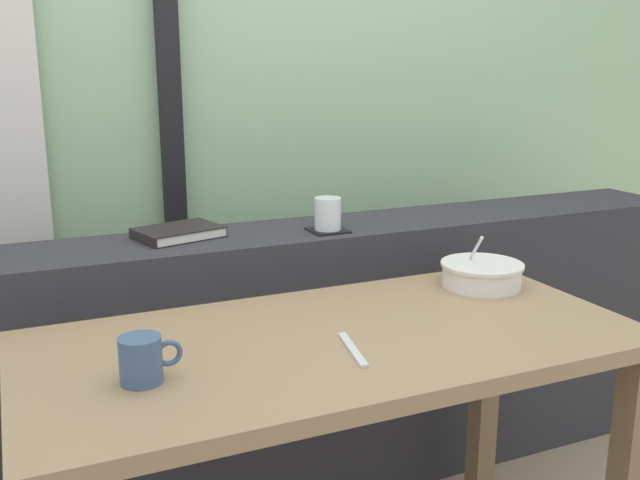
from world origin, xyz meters
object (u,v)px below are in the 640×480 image
object	(u,v)px
fork_utensil	(353,349)
ceramic_mug	(142,360)
coaster_square	(328,230)
juice_glass	(328,215)
closed_book	(178,233)
breakfast_table	(335,385)
soup_bowl	(482,274)

from	to	relation	value
fork_utensil	ceramic_mug	size ratio (longest dim) A/B	1.50
coaster_square	juice_glass	xyz separation A→B (m)	(0.00, -0.00, 0.04)
juice_glass	closed_book	xyz separation A→B (m)	(-0.40, 0.09, -0.03)
breakfast_table	ceramic_mug	distance (m)	0.44
coaster_square	fork_utensil	distance (m)	0.62
coaster_square	closed_book	world-z (taller)	closed_book
coaster_square	ceramic_mug	xyz separation A→B (m)	(-0.61, -0.55, -0.06)
breakfast_table	fork_utensil	world-z (taller)	fork_utensil
coaster_square	soup_bowl	bearing A→B (deg)	-50.89
coaster_square	breakfast_table	bearing A→B (deg)	-112.86
breakfast_table	juice_glass	distance (m)	0.59
closed_book	fork_utensil	size ratio (longest dim) A/B	1.44
breakfast_table	coaster_square	size ratio (longest dim) A/B	12.78
ceramic_mug	juice_glass	bearing A→B (deg)	42.11
coaster_square	fork_utensil	world-z (taller)	coaster_square
closed_book	juice_glass	bearing A→B (deg)	-13.32
soup_bowl	fork_utensil	distance (m)	0.54
soup_bowl	breakfast_table	bearing A→B (deg)	-162.12
soup_bowl	fork_utensil	world-z (taller)	soup_bowl
soup_bowl	closed_book	bearing A→B (deg)	147.28
fork_utensil	ceramic_mug	bearing A→B (deg)	-172.36
soup_bowl	fork_utensil	bearing A→B (deg)	-153.40
breakfast_table	closed_book	bearing A→B (deg)	107.89
coaster_square	closed_book	xyz separation A→B (m)	(-0.40, 0.09, 0.01)
closed_book	ceramic_mug	bearing A→B (deg)	-108.57
coaster_square	ceramic_mug	world-z (taller)	coaster_square
coaster_square	juice_glass	size ratio (longest dim) A/B	1.12
breakfast_table	soup_bowl	size ratio (longest dim) A/B	6.18
breakfast_table	juice_glass	bearing A→B (deg)	67.14
coaster_square	closed_book	size ratio (longest dim) A/B	0.41
juice_glass	closed_book	world-z (taller)	juice_glass
juice_glass	ceramic_mug	xyz separation A→B (m)	(-0.61, -0.55, -0.10)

